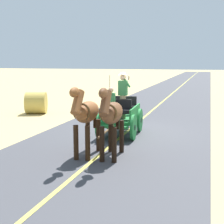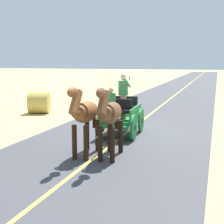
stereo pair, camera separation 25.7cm
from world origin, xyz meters
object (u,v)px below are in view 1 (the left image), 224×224
at_px(horse_off_side, 86,114).
at_px(horse_drawn_carriage, 120,115).
at_px(horse_near_side, 111,115).
at_px(hay_bale, 36,103).

bearing_deg(horse_off_side, horse_drawn_carriage, -94.51).
relative_size(horse_near_side, hay_bale, 1.84).
bearing_deg(horse_near_side, hay_bale, -46.32).
xyz_separation_m(horse_drawn_carriage, hay_bale, (5.93, -3.78, -0.22)).
relative_size(horse_near_side, horse_off_side, 1.00).
xyz_separation_m(horse_drawn_carriage, horse_near_side, (-0.55, 3.00, 0.51)).
bearing_deg(hay_bale, horse_drawn_carriage, 147.47).
bearing_deg(horse_drawn_carriage, horse_off_side, 85.49).
bearing_deg(hay_bale, horse_off_side, 129.82).
bearing_deg(horse_near_side, horse_drawn_carriage, -79.65).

